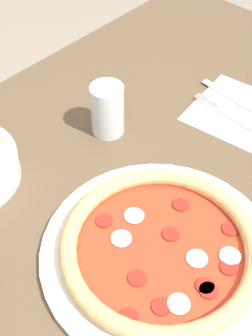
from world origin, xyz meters
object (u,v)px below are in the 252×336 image
(knife, at_px, (251,109))
(fork, at_px, (234,119))
(glass, at_px, (107,110))
(pizza, at_px, (160,249))

(knife, bearing_deg, fork, 86.91)
(fork, relative_size, glass, 1.91)
(fork, height_order, knife, same)
(pizza, relative_size, glass, 3.56)
(pizza, relative_size, knife, 1.57)
(knife, xyz_separation_m, glass, (-0.23, 0.17, 0.04))
(pizza, xyz_separation_m, knife, (0.38, 0.08, -0.01))
(knife, height_order, glass, glass)
(fork, bearing_deg, glass, 54.47)
(fork, xyz_separation_m, glass, (-0.18, 0.16, 0.04))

